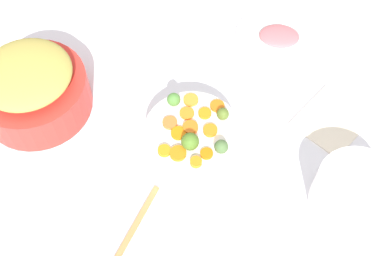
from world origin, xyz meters
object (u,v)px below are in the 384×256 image
Objects in this scene: serving_bowl_carrots at (192,140)px; metal_pot at (34,94)px; ham_plate at (272,36)px; casserole_dish at (356,193)px.

metal_pot is (0.05, -0.42, 0.01)m from serving_bowl_carrots.
ham_plate is at bearing 135.38° from metal_pot.
metal_pot is 1.32× the size of ham_plate.
serving_bowl_carrots is at bearing 96.63° from metal_pot.
ham_plate is at bearing -140.84° from casserole_dish.
casserole_dish is (-0.02, 0.39, 0.01)m from serving_bowl_carrots.
serving_bowl_carrots is 0.82× the size of metal_pot.
metal_pot is at bearing -44.62° from ham_plate.
casserole_dish reaches higher than serving_bowl_carrots.
serving_bowl_carrots is at bearing -7.54° from ham_plate.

